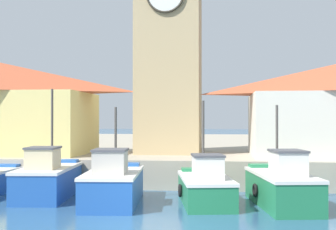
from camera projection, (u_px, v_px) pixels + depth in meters
ground_plane at (144, 224)px, 14.54m from camera, size 300.00×300.00×0.00m
quay_wharf at (195, 149)px, 41.32m from camera, size 120.00×40.00×1.37m
fishing_boat_left_inner at (48, 179)px, 19.55m from camera, size 2.37×4.79×4.59m
fishing_boat_mid_left at (113, 184)px, 18.08m from camera, size 2.40×4.80×3.77m
fishing_boat_center at (205, 186)px, 18.15m from camera, size 2.54×4.71×4.03m
fishing_boat_mid_right at (282, 186)px, 17.52m from camera, size 2.53×5.06×3.83m
clock_tower at (169, 29)px, 26.61m from camera, size 4.04×4.04×15.01m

